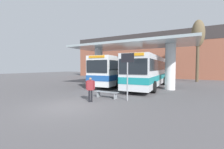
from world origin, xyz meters
name	(u,v)px	position (x,y,z in m)	size (l,w,h in m)	color
ground_plane	(68,107)	(0.00, 0.00, 0.00)	(100.00, 100.00, 0.00)	#565456
townhouse_backdrop	(158,51)	(0.00, 24.94, 5.45)	(40.00, 0.58, 9.35)	brown
station_canopy	(130,52)	(0.00, 9.60, 3.91)	(13.47, 6.01, 4.78)	silver
transit_bus_left_bay	(121,70)	(-2.07, 11.74, 1.88)	(3.08, 12.45, 3.37)	white
transit_bus_center_bay	(149,71)	(1.93, 10.30, 1.87)	(3.05, 11.52, 3.35)	silver
waiting_bench_near_pillar	(107,93)	(0.73, 3.10, 0.35)	(1.80, 0.44, 0.46)	gray
info_sign_platform	(127,67)	(2.40, 3.00, 2.24)	(0.90, 0.09, 3.16)	gray
pedestrian_waiting	(90,87)	(0.45, 1.54, 0.96)	(0.53, 0.41, 1.57)	black
poplar_tree_behind_left	(198,35)	(6.81, 20.16, 7.04)	(1.86, 1.86, 9.39)	brown
parked_car_street	(135,73)	(-3.51, 21.18, 1.04)	(4.50, 2.35, 2.14)	navy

